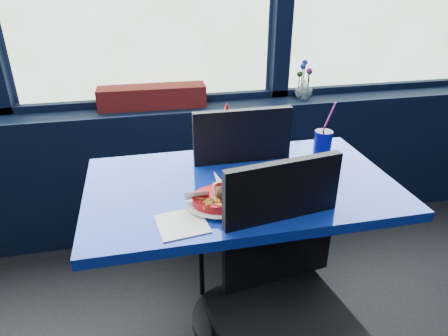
# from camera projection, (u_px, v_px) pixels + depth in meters

# --- Properties ---
(window_sill) EXTENTS (5.00, 0.26, 0.80)m
(window_sill) POSITION_uv_depth(u_px,v_px,m) (157.00, 171.00, 2.43)
(window_sill) COLOR black
(window_sill) RESTS_ON ground
(near_table) EXTENTS (1.20, 0.70, 0.75)m
(near_table) POSITION_uv_depth(u_px,v_px,m) (240.00, 221.00, 1.65)
(near_table) COLOR black
(near_table) RESTS_ON ground
(chair_near_front) EXTENTS (0.50, 0.50, 0.96)m
(chair_near_front) POSITION_uv_depth(u_px,v_px,m) (284.00, 288.00, 1.32)
(chair_near_front) COLOR black
(chair_near_front) RESTS_ON ground
(chair_near_back) EXTENTS (0.45, 0.45, 0.98)m
(chair_near_back) POSITION_uv_depth(u_px,v_px,m) (235.00, 184.00, 1.94)
(chair_near_back) COLOR black
(chair_near_back) RESTS_ON ground
(planter_box) EXTENTS (0.60, 0.17, 0.12)m
(planter_box) POSITION_uv_depth(u_px,v_px,m) (152.00, 96.00, 2.24)
(planter_box) COLOR maroon
(planter_box) RESTS_ON window_sill
(flower_vase) EXTENTS (0.11, 0.11, 0.23)m
(flower_vase) POSITION_uv_depth(u_px,v_px,m) (304.00, 87.00, 2.38)
(flower_vase) COLOR silver
(flower_vase) RESTS_ON window_sill
(food_basket) EXTENTS (0.30, 0.30, 0.09)m
(food_basket) POSITION_uv_depth(u_px,v_px,m) (225.00, 197.00, 1.41)
(food_basket) COLOR red
(food_basket) RESTS_ON near_table
(ketchup_bottle) EXTENTS (0.07, 0.07, 0.26)m
(ketchup_bottle) POSITION_uv_depth(u_px,v_px,m) (227.00, 134.00, 1.72)
(ketchup_bottle) COLOR red
(ketchup_bottle) RESTS_ON near_table
(soda_cup) EXTENTS (0.08, 0.08, 0.26)m
(soda_cup) POSITION_uv_depth(u_px,v_px,m) (323.00, 144.00, 1.75)
(soda_cup) COLOR #0B0C83
(soda_cup) RESTS_ON near_table
(napkin) EXTENTS (0.18, 0.18, 0.00)m
(napkin) POSITION_uv_depth(u_px,v_px,m) (182.00, 224.00, 1.31)
(napkin) COLOR white
(napkin) RESTS_ON near_table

